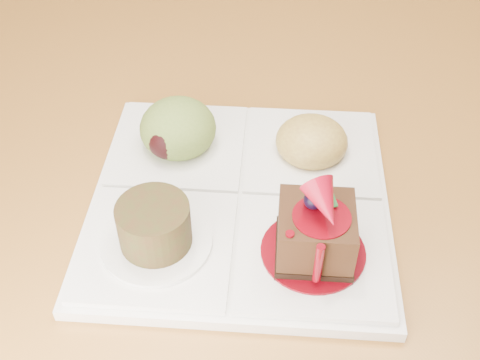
% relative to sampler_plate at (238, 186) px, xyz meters
% --- Properties ---
extents(ground, '(6.00, 6.00, 0.00)m').
position_rel_sampler_plate_xyz_m(ground, '(-0.04, 0.63, -0.77)').
color(ground, '#5E2F1B').
extents(sampler_plate, '(0.38, 0.38, 0.11)m').
position_rel_sampler_plate_xyz_m(sampler_plate, '(0.00, 0.00, 0.00)').
color(sampler_plate, white).
rests_on(sampler_plate, dining_table).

